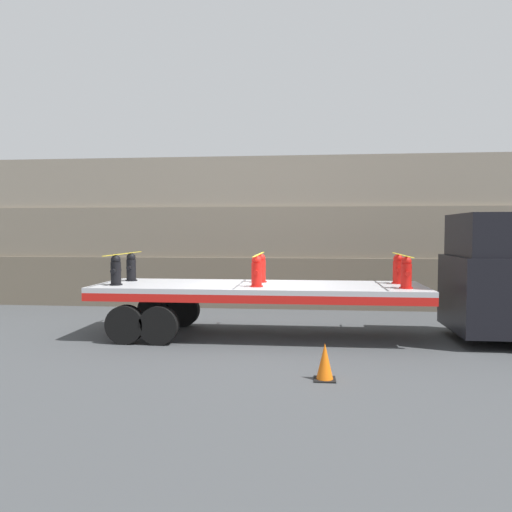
{
  "coord_description": "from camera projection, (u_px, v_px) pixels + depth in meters",
  "views": [
    {
      "loc": [
        1.28,
        -13.01,
        2.79
      ],
      "look_at": [
        -0.07,
        0.0,
        2.14
      ],
      "focal_mm": 35.0,
      "sensor_mm": 36.0,
      "label": 1
    }
  ],
  "objects": [
    {
      "name": "cargo_strap_rear",
      "position": [
        124.0,
        254.0,
        13.46
      ],
      "size": [
        0.05,
        2.77,
        0.01
      ],
      "color": "yellow",
      "rests_on": "fire_hydrant_black_near_0"
    },
    {
      "name": "traffic_cone",
      "position": [
        325.0,
        362.0,
        9.32
      ],
      "size": [
        0.41,
        0.41,
        0.7
      ],
      "color": "black",
      "rests_on": "ground_plane"
    },
    {
      "name": "fire_hydrant_black_far_0",
      "position": [
        131.0,
        267.0,
        14.05
      ],
      "size": [
        0.33,
        0.48,
        0.79
      ],
      "color": "black",
      "rests_on": "flatbed_trailer"
    },
    {
      "name": "fire_hydrant_red_near_2",
      "position": [
        406.0,
        273.0,
        12.16
      ],
      "size": [
        0.33,
        0.48,
        0.79
      ],
      "color": "red",
      "rests_on": "flatbed_trailer"
    },
    {
      "name": "ground_plane",
      "position": [
        259.0,
        337.0,
        13.19
      ],
      "size": [
        120.0,
        120.0,
        0.0
      ],
      "primitive_type": "plane",
      "color": "#3F4244"
    },
    {
      "name": "fire_hydrant_red_near_1",
      "position": [
        257.0,
        272.0,
        12.54
      ],
      "size": [
        0.33,
        0.48,
        0.79
      ],
      "color": "red",
      "rests_on": "flatbed_trailer"
    },
    {
      "name": "cargo_strap_middle",
      "position": [
        259.0,
        254.0,
        13.08
      ],
      "size": [
        0.05,
        2.77,
        0.01
      ],
      "color": "yellow",
      "rests_on": "fire_hydrant_red_near_1"
    },
    {
      "name": "fire_hydrant_black_near_0",
      "position": [
        116.0,
        271.0,
        12.92
      ],
      "size": [
        0.33,
        0.48,
        0.79
      ],
      "color": "black",
      "rests_on": "flatbed_trailer"
    },
    {
      "name": "flatbed_trailer",
      "position": [
        231.0,
        295.0,
        13.21
      ],
      "size": [
        8.55,
        2.66,
        1.39
      ],
      "color": "#B2B2B7",
      "rests_on": "ground_plane"
    },
    {
      "name": "truck_cab",
      "position": [
        507.0,
        279.0,
        12.47
      ],
      "size": [
        2.63,
        2.7,
        3.23
      ],
      "color": "black",
      "rests_on": "ground_plane"
    },
    {
      "name": "rock_cliff",
      "position": [
        275.0,
        232.0,
        19.32
      ],
      "size": [
        60.0,
        3.3,
        5.5
      ],
      "color": "#665B4C",
      "rests_on": "ground_plane"
    },
    {
      "name": "fire_hydrant_red_far_2",
      "position": [
        398.0,
        269.0,
        13.28
      ],
      "size": [
        0.33,
        0.48,
        0.79
      ],
      "color": "red",
      "rests_on": "flatbed_trailer"
    },
    {
      "name": "cargo_strap_front",
      "position": [
        402.0,
        255.0,
        12.7
      ],
      "size": [
        0.05,
        2.77,
        0.01
      ],
      "color": "yellow",
      "rests_on": "fire_hydrant_red_near_2"
    },
    {
      "name": "fire_hydrant_red_far_1",
      "position": [
        261.0,
        268.0,
        13.67
      ],
      "size": [
        0.33,
        0.48,
        0.79
      ],
      "color": "red",
      "rests_on": "flatbed_trailer"
    }
  ]
}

